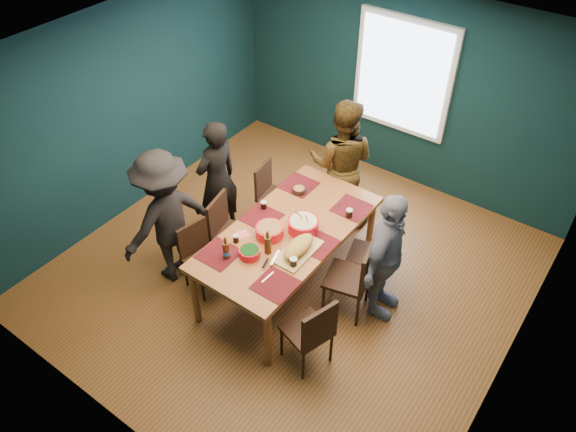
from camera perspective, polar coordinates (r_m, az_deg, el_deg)
name	(u,v)px	position (r m, az deg, el deg)	size (l,w,h in m)	color
room	(307,168)	(6.02, 1.90, 4.86)	(5.01, 5.01, 2.71)	brown
dining_table	(288,236)	(6.09, 0.04, -2.00)	(1.13, 2.22, 0.84)	#AA5D33
chair_left_far	(270,190)	(7.13, -1.85, 2.68)	(0.44, 0.44, 0.86)	black
chair_left_mid	(226,227)	(6.58, -6.30, -1.08)	(0.49, 0.49, 0.92)	black
chair_left_near	(199,252)	(6.37, -9.03, -3.59)	(0.45, 0.45, 0.85)	black
chair_right_far	(374,251)	(6.36, 8.75, -3.49)	(0.48, 0.48, 0.87)	black
chair_right_mid	(357,274)	(5.97, 6.98, -5.89)	(0.54, 0.54, 0.99)	black
chair_right_near	(313,330)	(5.51, 2.51, -11.53)	(0.52, 0.52, 0.92)	black
person_far_left	(217,180)	(6.86, -7.20, 3.67)	(0.58, 0.38, 1.60)	black
person_back	(341,163)	(7.00, 5.45, 5.35)	(0.84, 0.65, 1.73)	black
person_right	(386,257)	(5.89, 9.89, -4.17)	(0.93, 0.39, 1.58)	silver
person_near_left	(166,218)	(6.33, -12.32, -0.19)	(1.09, 0.63, 1.69)	black
bowl_salad	(269,231)	(5.94, -1.89, -1.52)	(0.30, 0.30, 0.13)	red
bowl_dumpling	(303,225)	(5.99, 1.56, -0.90)	(0.33, 0.33, 0.31)	red
bowl_herbs	(250,252)	(5.73, -3.92, -3.71)	(0.22, 0.22, 0.10)	red
cutting_board	(298,248)	(5.74, 1.05, -3.25)	(0.33, 0.69, 0.15)	#DCBE76
small_bowl	(299,190)	(6.52, 1.13, 2.65)	(0.16, 0.16, 0.06)	black
beer_bottle_a	(226,250)	(5.70, -6.30, -3.48)	(0.08, 0.08, 0.28)	#45220C
beer_bottle_b	(268,244)	(5.72, -2.07, -2.89)	(0.07, 0.07, 0.29)	#45220C
cola_glass_a	(236,238)	(5.90, -5.32, -2.26)	(0.07, 0.07, 0.09)	black
cola_glass_b	(293,262)	(5.61, 0.55, -4.70)	(0.08, 0.08, 0.11)	black
cola_glass_c	(349,213)	(6.20, 6.24, 0.32)	(0.08, 0.08, 0.10)	black
cola_glass_d	(264,205)	(6.29, -2.48, 1.15)	(0.07, 0.07, 0.10)	black
napkin_a	(321,242)	(5.91, 3.42, -2.68)	(0.14, 0.14, 0.00)	#F36966
napkin_b	(243,234)	(6.01, -4.64, -1.86)	(0.12, 0.12, 0.00)	#F36966
napkin_c	(267,284)	(5.48, -2.10, -6.94)	(0.13, 0.13, 0.00)	#F36966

